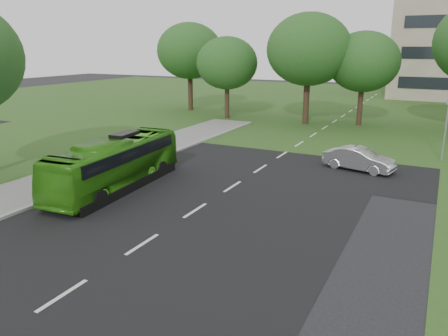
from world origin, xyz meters
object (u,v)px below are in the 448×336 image
tree_park_a (227,63)px  tree_park_b (309,50)px  sedan (359,159)px  tree_park_c (364,62)px  camera_pole (446,122)px  bus (116,164)px  tree_park_f (190,51)px

tree_park_a → tree_park_b: bearing=2.5°
tree_park_b → sedan: tree_park_b is taller
tree_park_c → sedan: tree_park_c is taller
camera_pole → bus: bearing=-133.8°
sedan → bus: bearing=142.8°
tree_park_a → bus: tree_park_a is taller
tree_park_a → camera_pole: tree_park_a is taller
tree_park_c → sedan: (2.93, -16.36, -5.25)m
tree_park_b → tree_park_c: size_ratio=1.19×
tree_park_c → tree_park_b: bearing=-161.3°
tree_park_c → sedan: 17.43m
tree_park_f → bus: size_ratio=1.05×
sedan → tree_park_b: bearing=39.9°
tree_park_c → sedan: bearing=-79.9°
camera_pole → tree_park_f: bearing=158.1°
tree_park_c → tree_park_f: bearing=175.7°
tree_park_f → bus: 30.18m
camera_pole → sedan: bearing=-129.6°
tree_park_c → tree_park_f: 19.86m
tree_park_c → camera_pole: tree_park_c is taller
tree_park_f → tree_park_a: bearing=-28.0°
tree_park_a → camera_pole: (20.68, -9.57, -3.07)m
tree_park_b → tree_park_c: 5.22m
bus → tree_park_c: bearing=68.3°
tree_park_c → bus: 27.39m
tree_park_a → bus: bearing=-77.7°
tree_park_a → tree_park_f: size_ratio=0.83×
tree_park_b → camera_pole: bearing=-39.0°
tree_park_a → sedan: (16.16, -14.37, -4.97)m
tree_park_a → tree_park_b: 8.52m
tree_park_c → tree_park_f: size_ratio=0.87×
bus → tree_park_f: bearing=108.9°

